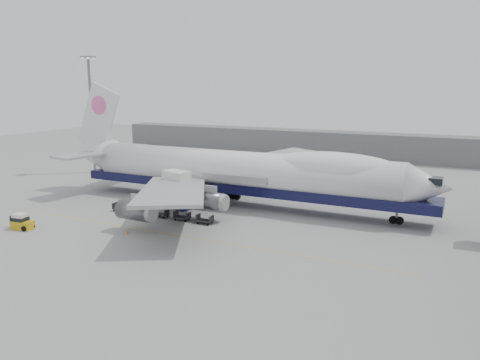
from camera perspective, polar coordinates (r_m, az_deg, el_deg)
The scene contains 14 objects.
ground at distance 67.00m, azimuth -4.77°, elevation -5.32°, with size 260.00×260.00×0.00m, color gray.
apron_line at distance 62.17m, azimuth -7.61°, elevation -6.72°, with size 60.00×0.15×0.01m, color gold.
hangar at distance 133.15m, azimuth 6.98°, elevation 4.58°, with size 110.00×8.00×7.00m, color slate.
floodlight_mast at distance 109.06m, azimuth -17.69°, elevation 8.30°, with size 2.40×2.40×25.43m.
airliner at distance 75.67m, azimuth 0.22°, elevation 1.06°, with size 67.00×55.30×19.98m.
catering_truck at distance 74.91m, azimuth -7.68°, elevation -0.87°, with size 5.17×4.14×6.04m.
baggage_tug at distance 70.74m, azimuth -25.07°, elevation -4.68°, with size 3.08×1.89×2.13m.
ground_worker at distance 72.09m, azimuth -26.12°, elevation -4.57°, with size 0.62×0.41×1.70m, color black.
traffic_cone at distance 63.90m, azimuth -13.56°, elevation -6.18°, with size 0.41×0.41×0.60m.
dolly_0 at distance 75.30m, azimuth -14.35°, elevation -3.33°, with size 2.30×1.35×1.30m.
dolly_1 at distance 72.96m, azimuth -12.07°, elevation -3.70°, with size 2.30×1.35×1.30m.
dolly_2 at distance 70.75m, azimuth -9.64°, elevation -4.08°, with size 2.30×1.35×1.30m.
dolly_3 at distance 68.68m, azimuth -7.06°, elevation -4.48°, with size 2.30×1.35×1.30m.
dolly_4 at distance 66.76m, azimuth -4.32°, elevation -4.90°, with size 2.30×1.35×1.30m.
Camera 1 is at (32.98, -55.03, 19.33)m, focal length 35.00 mm.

